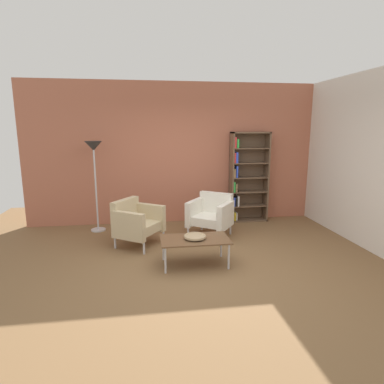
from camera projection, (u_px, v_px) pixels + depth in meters
name	position (u px, v px, depth m)	size (l,w,h in m)	color
ground_plane	(203.00, 268.00, 4.64)	(8.32, 8.32, 0.00)	brown
brick_back_panel	(183.00, 154.00, 6.74)	(6.40, 0.12, 2.90)	#B2664C
plaster_right_partition	(366.00, 160.00, 5.34)	(0.12, 5.20, 2.90)	silver
bookshelf_tall	(246.00, 178.00, 6.83)	(0.80, 0.30, 1.90)	brown
coffee_table_low	(195.00, 241.00, 4.68)	(1.00, 0.56, 0.40)	brown
decorative_bowl	(195.00, 236.00, 4.67)	(0.32, 0.32, 0.05)	tan
armchair_by_bookshelf	(136.00, 222.00, 5.47)	(0.93, 0.94, 0.78)	#C6B289
armchair_near_window	(211.00, 214.00, 5.95)	(0.95, 0.93, 0.78)	white
floor_lamp_torchiere	(94.00, 157.00, 6.04)	(0.32, 0.32, 1.74)	silver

